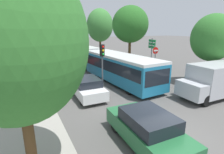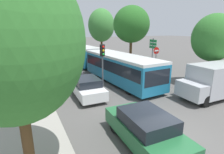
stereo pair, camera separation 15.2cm
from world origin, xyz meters
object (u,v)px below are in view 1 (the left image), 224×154
object	(u,v)px
queued_car_red	(55,62)
white_van	(216,79)
tree_left_far	(20,29)
queued_car_green	(147,128)
queued_car_blue	(49,56)
articulated_bus	(101,61)
tree_left_distant	(19,31)
queued_car_graphite	(68,71)
tree_right_near	(213,38)
tree_left_mid	(23,30)
city_bus_rear	(35,42)
no_entry_sign	(155,56)
tree_right_mid	(131,25)
tree_right_far	(100,26)
queued_car_navy	(44,52)
direction_sign_post	(152,48)
tree_left_near	(16,46)
traffic_light	(102,56)
queued_car_white	(87,87)

from	to	relation	value
queued_car_red	white_van	world-z (taller)	white_van
tree_left_far	queued_car_red	bearing A→B (deg)	-12.48
queued_car_green	queued_car_blue	xyz separation A→B (m)	(-0.23, 22.47, 0.02)
articulated_bus	tree_left_distant	world-z (taller)	tree_left_distant
queued_car_green	queued_car_graphite	distance (m)	11.24
tree_left_distant	tree_right_near	size ratio (longest dim) A/B	1.23
white_van	tree_left_mid	bearing A→B (deg)	-31.38
city_bus_rear	queued_car_red	distance (m)	26.66
no_entry_sign	tree_left_far	bearing A→B (deg)	-127.56
tree_right_mid	tree_right_far	size ratio (longest dim) A/B	0.93
tree_left_far	queued_car_navy	bearing A→B (deg)	71.44
tree_right_far	queued_car_navy	bearing A→B (deg)	160.14
tree_left_mid	tree_right_near	bearing A→B (deg)	-21.64
queued_car_red	tree_right_far	world-z (taller)	tree_right_far
city_bus_rear	queued_car_green	bearing A→B (deg)	-178.18
tree_right_near	queued_car_green	bearing A→B (deg)	-157.26
queued_car_graphite	direction_sign_post	xyz separation A→B (m)	(9.30, -0.76, 1.83)
queued_car_blue	tree_right_near	world-z (taller)	tree_right_near
queued_car_red	direction_sign_post	world-z (taller)	direction_sign_post
tree_left_near	tree_left_distant	world-z (taller)	tree_left_distant
tree_right_mid	articulated_bus	bearing A→B (deg)	-148.55
traffic_light	tree_left_mid	distance (m)	5.90
queued_car_green	tree_left_near	bearing A→B (deg)	84.22
city_bus_rear	tree_left_mid	size ratio (longest dim) A/B	1.69
queued_car_navy	white_van	world-z (taller)	white_van
white_van	tree_left_distant	distance (m)	25.63
queued_car_green	tree_left_mid	bearing A→B (deg)	24.19
direction_sign_post	tree_left_far	size ratio (longest dim) A/B	0.49
queued_car_white	no_entry_sign	xyz separation A→B (m)	(8.29, 2.63, 1.19)
tree_left_far	tree_right_near	bearing A→B (deg)	-45.52
queued_car_white	tree_left_distant	xyz separation A→B (m)	(-3.46, 18.77, 3.61)
queued_car_green	direction_sign_post	bearing A→B (deg)	-37.96
queued_car_red	queued_car_blue	size ratio (longest dim) A/B	0.95
tree_left_mid	tree_right_near	size ratio (longest dim) A/B	1.20
no_entry_sign	tree_right_near	bearing A→B (deg)	19.97
queued_car_red	white_van	bearing A→B (deg)	-149.87
tree_left_far	tree_right_far	size ratio (longest dim) A/B	0.91
tree_left_distant	tree_right_mid	bearing A→B (deg)	-36.26
city_bus_rear	tree_left_distant	world-z (taller)	tree_left_distant
city_bus_rear	traffic_light	size ratio (longest dim) A/B	3.42
direction_sign_post	tree_right_mid	world-z (taller)	tree_right_mid
traffic_light	tree_left_near	distance (m)	9.13
direction_sign_post	articulated_bus	bearing A→B (deg)	-1.15
no_entry_sign	tree_right_mid	bearing A→B (deg)	168.63
tree_left_mid	tree_left_far	world-z (taller)	tree_left_far
queued_car_green	tree_left_far	xyz separation A→B (m)	(-3.76, 17.72, 3.82)
traffic_light	no_entry_sign	bearing A→B (deg)	93.70
direction_sign_post	tree_right_near	distance (m)	6.59
no_entry_sign	queued_car_red	bearing A→B (deg)	-134.72
white_van	no_entry_sign	world-z (taller)	no_entry_sign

